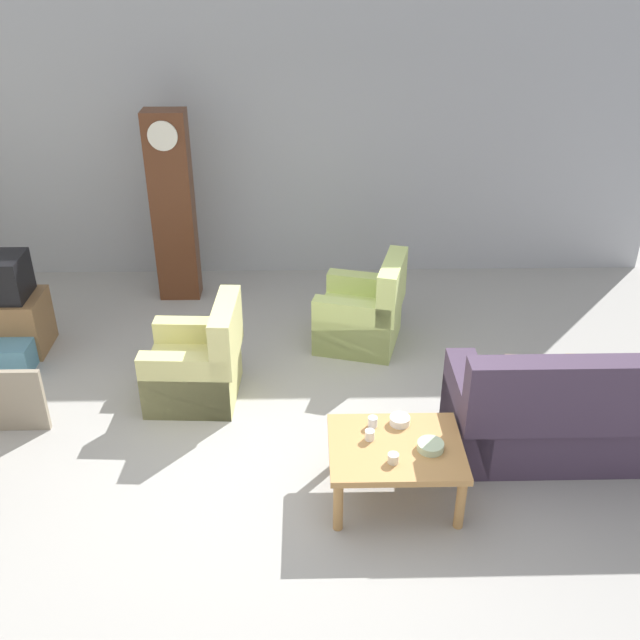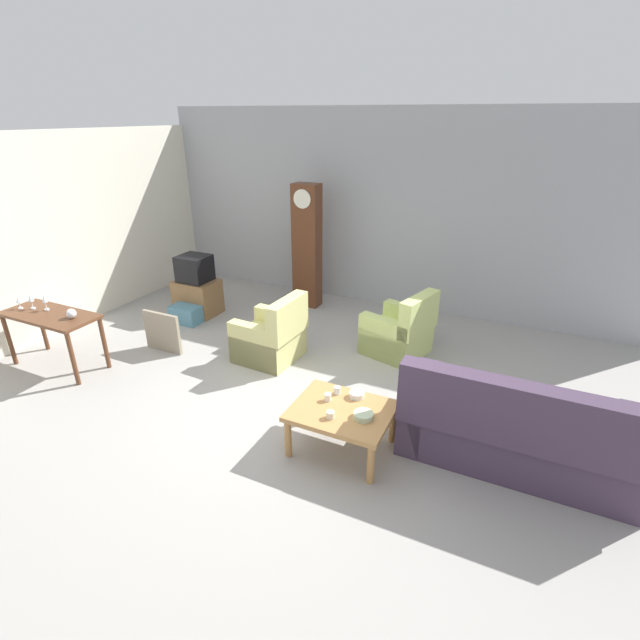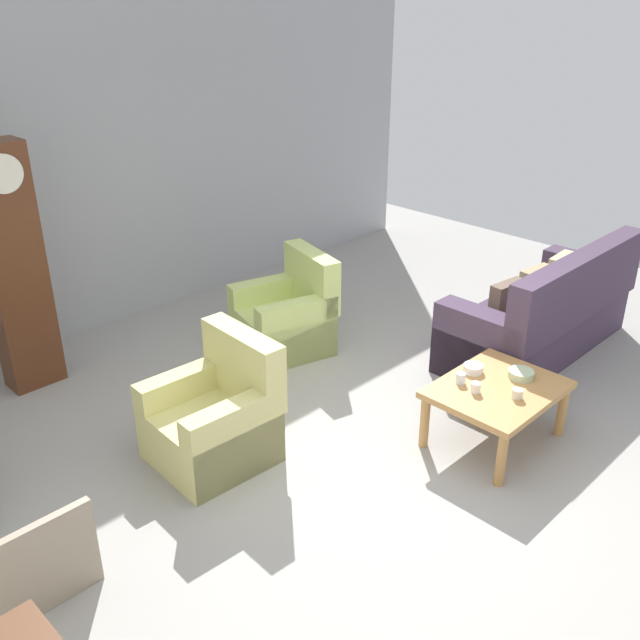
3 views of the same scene
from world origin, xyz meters
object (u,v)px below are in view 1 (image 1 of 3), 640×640
object	(u,v)px
armchair_olive_far	(363,315)
grandfather_clock	(173,208)
tv_crt	(0,277)
storage_box_blue	(9,354)
cup_cream_tall	(393,458)
framed_picture_leaning	(8,401)
cup_white_porcelain	(370,435)
armchair_olive_near	(198,366)
cup_blue_rimmed	(373,422)
bowl_white_stacked	(400,420)
couch_floral	(586,414)
coffee_table_wood	(396,453)
tv_stand_cabinet	(11,323)
bowl_shallow_green	(430,446)

from	to	relation	value
armchair_olive_far	grandfather_clock	size ratio (longest dim) A/B	0.47
armchair_olive_far	tv_crt	world-z (taller)	tv_crt
storage_box_blue	cup_cream_tall	size ratio (longest dim) A/B	6.08
grandfather_clock	tv_crt	bearing A→B (deg)	-142.45
framed_picture_leaning	storage_box_blue	world-z (taller)	framed_picture_leaning
storage_box_blue	cup_white_porcelain	world-z (taller)	cup_white_porcelain
armchair_olive_near	cup_blue_rimmed	bearing A→B (deg)	-37.05
framed_picture_leaning	cup_white_porcelain	distance (m)	3.01
armchair_olive_far	storage_box_blue	size ratio (longest dim) A/B	2.01
cup_blue_rimmed	bowl_white_stacked	world-z (taller)	cup_blue_rimmed
couch_floral	storage_box_blue	xyz separation A→B (m)	(-5.00, 1.33, -0.21)
armchair_olive_far	coffee_table_wood	distance (m)	2.21
couch_floral	grandfather_clock	world-z (taller)	grandfather_clock
couch_floral	cup_blue_rimmed	bearing A→B (deg)	-171.31
tv_crt	bowl_white_stacked	bearing A→B (deg)	-28.01
armchair_olive_far	tv_stand_cabinet	bearing A→B (deg)	-179.09
bowl_white_stacked	armchair_olive_near	bearing A→B (deg)	147.20
framed_picture_leaning	coffee_table_wood	bearing A→B (deg)	-15.50
armchair_olive_far	bowl_white_stacked	xyz separation A→B (m)	(0.12, -1.96, 0.19)
cup_white_porcelain	armchair_olive_near	bearing A→B (deg)	138.60
grandfather_clock	storage_box_blue	size ratio (longest dim) A/B	4.32
armchair_olive_near	tv_stand_cabinet	distance (m)	2.11
tv_stand_cabinet	cup_cream_tall	bearing A→B (deg)	-33.88
grandfather_clock	cup_blue_rimmed	distance (m)	3.64
grandfather_clock	armchair_olive_far	bearing A→B (deg)	-28.68
armchair_olive_far	framed_picture_leaning	distance (m)	3.30
grandfather_clock	storage_box_blue	bearing A→B (deg)	-133.77
bowl_white_stacked	framed_picture_leaning	bearing A→B (deg)	169.15
grandfather_clock	couch_floral	bearing A→B (deg)	-37.91
cup_cream_tall	coffee_table_wood	bearing A→B (deg)	76.96
bowl_white_stacked	cup_blue_rimmed	bearing A→B (deg)	-172.43
armchair_olive_near	bowl_white_stacked	distance (m)	1.96
armchair_olive_near	storage_box_blue	world-z (taller)	armchair_olive_near
cup_blue_rimmed	coffee_table_wood	bearing A→B (deg)	-56.52
armchair_olive_near	cup_cream_tall	distance (m)	2.16
bowl_shallow_green	bowl_white_stacked	bearing A→B (deg)	121.43
armchair_olive_near	grandfather_clock	distance (m)	2.16
tv_crt	coffee_table_wood	bearing A→B (deg)	-31.48
coffee_table_wood	cup_white_porcelain	bearing A→B (deg)	158.08
tv_stand_cabinet	cup_white_porcelain	distance (m)	3.94
framed_picture_leaning	cup_cream_tall	xyz separation A→B (m)	(3.04, -1.04, 0.21)
tv_crt	bowl_shallow_green	size ratio (longest dim) A/B	2.53
couch_floral	tv_stand_cabinet	bearing A→B (deg)	161.80
cup_cream_tall	bowl_shallow_green	xyz separation A→B (m)	(0.28, 0.13, -0.01)
cup_white_porcelain	bowl_shallow_green	bearing A→B (deg)	-15.85
armchair_olive_far	tv_stand_cabinet	size ratio (longest dim) A/B	1.41
cup_blue_rimmed	bowl_shallow_green	distance (m)	0.47
armchair_olive_near	armchair_olive_far	distance (m)	1.76
cup_blue_rimmed	bowl_shallow_green	xyz separation A→B (m)	(0.39, -0.27, -0.01)
armchair_olive_far	bowl_white_stacked	size ratio (longest dim) A/B	6.36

